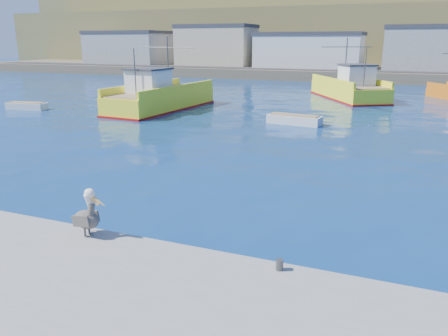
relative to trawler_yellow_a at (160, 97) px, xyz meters
name	(u,v)px	position (x,y,z in m)	size (l,w,h in m)	color
ground	(222,222)	(15.45, -22.71, -1.14)	(260.00, 260.00, 0.00)	navy
dock_bollards	(197,249)	(16.05, -26.11, -0.49)	(36.20, 0.20, 0.30)	#4C4C4C
far_shore	(382,29)	(15.45, 86.49, 7.84)	(200.00, 81.00, 24.00)	brown
trawler_yellow_a	(160,97)	(0.00, 0.00, 0.00)	(5.96, 13.39, 6.74)	#FFF424
trawler_yellow_b	(349,89)	(15.77, 14.72, -0.02)	(10.04, 13.12, 6.68)	#FFF424
skiff_left	(27,107)	(-11.87, -4.57, -0.87)	(3.96, 1.91, 0.83)	silver
skiff_mid	(294,120)	(13.54, -2.71, -0.85)	(4.32, 1.98, 0.91)	silver
pelican	(87,216)	(12.44, -26.26, 0.03)	(1.27, 0.55, 1.57)	#595451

